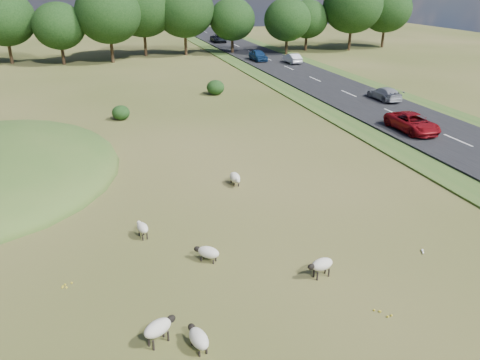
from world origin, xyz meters
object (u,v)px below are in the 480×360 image
at_px(sheep_0, 235,178).
at_px(sheep_3, 321,265).
at_px(car_5, 258,55).
at_px(sheep_1, 142,228).
at_px(car_1, 218,38).
at_px(car_2, 384,93).
at_px(sheep_4, 159,328).
at_px(car_4, 292,58).
at_px(sheep_5, 198,338).
at_px(car_3, 412,123).
at_px(sheep_2, 208,252).

xyz_separation_m(sheep_0, sheep_3, (0.65, -9.87, 0.13)).
bearing_deg(car_5, sheep_1, -115.37).
bearing_deg(car_5, car_1, 90.00).
bearing_deg(car_2, sheep_4, 45.88).
height_order(car_1, car_5, car_5).
bearing_deg(car_2, car_4, -90.00).
xyz_separation_m(sheep_5, car_3, (20.84, 17.63, 0.49)).
bearing_deg(car_3, sheep_4, -142.35).
xyz_separation_m(sheep_3, car_4, (19.05, 47.62, 0.33)).
relative_size(sheep_5, car_2, 0.30).
height_order(sheep_1, sheep_2, sheep_1).
bearing_deg(sheep_5, car_3, -62.35).
relative_size(sheep_1, car_1, 0.22).
relative_size(sheep_4, car_2, 0.30).
bearing_deg(sheep_4, sheep_5, -57.57).
height_order(sheep_0, sheep_2, sheep_0).
bearing_deg(car_1, car_5, -90.00).
xyz_separation_m(sheep_3, car_1, (15.25, 73.76, 0.34)).
distance_m(sheep_2, car_4, 50.70).
height_order(sheep_4, sheep_5, sheep_4).
bearing_deg(sheep_2, sheep_0, -74.88).
distance_m(sheep_0, sheep_3, 9.89).
bearing_deg(car_2, sheep_2, 43.97).
bearing_deg(car_1, car_3, -90.00).
xyz_separation_m(sheep_4, car_1, (22.02, 75.57, 0.30)).
bearing_deg(sheep_2, sheep_4, 98.16).
distance_m(sheep_0, car_5, 44.30).
xyz_separation_m(car_4, car_5, (-3.80, 3.59, 0.09)).
height_order(sheep_1, sheep_3, sheep_3).
relative_size(sheep_1, sheep_3, 0.88).
height_order(sheep_0, sheep_4, sheep_4).
height_order(sheep_0, car_2, car_2).
bearing_deg(car_4, sheep_5, 63.80).
bearing_deg(sheep_1, car_5, -39.27).
bearing_deg(sheep_2, car_5, -71.56).
distance_m(sheep_4, car_2, 37.09).
height_order(car_1, car_4, car_1).
bearing_deg(sheep_2, car_4, -77.06).
bearing_deg(sheep_2, sheep_3, -171.46).
xyz_separation_m(sheep_3, sheep_4, (-6.76, -1.81, 0.04)).
bearing_deg(car_1, car_4, -81.73).
relative_size(sheep_3, car_4, 0.30).
height_order(sheep_0, sheep_1, sheep_1).
xyz_separation_m(sheep_0, car_5, (15.90, 41.34, 0.55)).
bearing_deg(car_2, car_3, 68.48).
xyz_separation_m(sheep_3, car_5, (15.25, 51.21, 0.42)).
distance_m(sheep_2, car_5, 52.40).
bearing_deg(car_2, sheep_0, 37.19).
distance_m(sheep_0, sheep_2, 8.12).
bearing_deg(sheep_0, sheep_4, -28.29).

